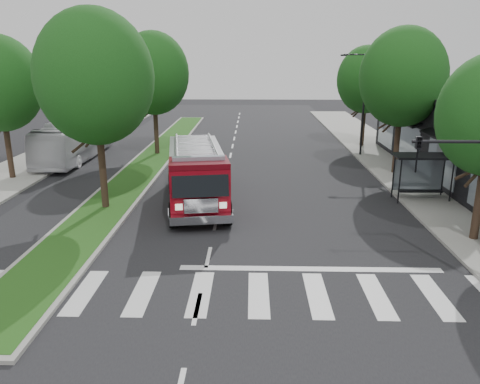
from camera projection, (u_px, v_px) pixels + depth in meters
The scene contains 11 objects.
ground at pixel (208, 257), 18.93m from camera, with size 140.00×140.00×0.00m, color black.
sidewalk_right at pixel (430, 189), 28.19m from camera, with size 5.00×80.00×0.15m, color gray.
median at pixel (152, 159), 36.32m from camera, with size 3.00×50.00×0.15m.
bus_shelter at pixel (422, 165), 25.89m from camera, with size 3.20×1.60×2.61m.
tree_right_mid at pixel (403, 77), 30.25m from camera, with size 5.60×5.60×9.72m.
tree_right_far at pixel (366, 80), 40.02m from camera, with size 5.00×5.00×8.73m.
tree_median_near at pixel (95, 77), 22.91m from camera, with size 5.80×5.80×10.16m.
tree_median_far at pixel (153, 73), 36.43m from camera, with size 5.60×5.60×9.72m.
streetlight_right_far at pixel (362, 100), 36.60m from camera, with size 2.11×0.20×8.00m.
fire_engine at pixel (196, 175), 25.50m from camera, with size 4.35×9.95×3.34m.
city_bus at pixel (75, 140), 36.21m from camera, with size 2.64×11.28×3.14m, color silver.
Camera 1 is at (1.73, -17.38, 7.87)m, focal length 35.00 mm.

